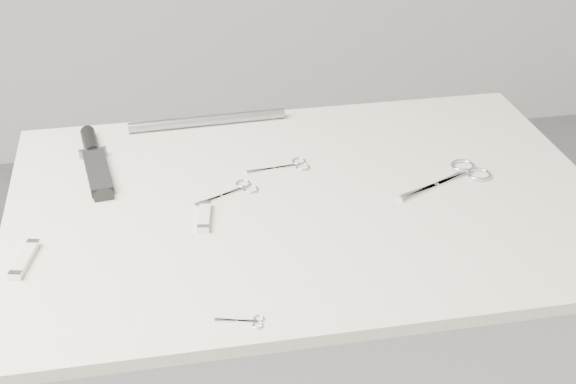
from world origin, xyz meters
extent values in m
cube|color=beige|center=(0.00, 0.00, 0.91)|extent=(1.00, 0.70, 0.02)
cube|color=silver|center=(0.23, 0.00, 0.92)|extent=(0.16, 0.09, 0.00)
cylinder|color=silver|center=(0.23, 0.00, 0.92)|extent=(0.01, 0.01, 0.00)
torus|color=silver|center=(0.30, 0.05, 0.92)|extent=(0.04, 0.04, 0.01)
torus|color=silver|center=(0.31, 0.01, 0.92)|extent=(0.04, 0.04, 0.01)
cube|color=silver|center=(-0.14, 0.03, 0.92)|extent=(0.10, 0.06, 0.00)
cylinder|color=silver|center=(-0.14, 0.03, 0.92)|extent=(0.01, 0.01, 0.00)
torus|color=silver|center=(-0.10, 0.06, 0.92)|extent=(0.03, 0.03, 0.00)
torus|color=silver|center=(-0.09, 0.04, 0.92)|extent=(0.03, 0.03, 0.00)
cube|color=silver|center=(-0.04, 0.11, 0.92)|extent=(0.10, 0.03, 0.00)
cylinder|color=silver|center=(-0.04, 0.11, 0.92)|extent=(0.01, 0.01, 0.00)
torus|color=silver|center=(0.01, 0.12, 0.92)|extent=(0.03, 0.03, 0.00)
torus|color=silver|center=(0.01, 0.10, 0.92)|extent=(0.03, 0.03, 0.00)
cube|color=silver|center=(-0.16, -0.30, 0.92)|extent=(0.06, 0.02, 0.00)
cylinder|color=silver|center=(-0.16, -0.30, 0.92)|extent=(0.00, 0.00, 0.00)
torus|color=silver|center=(-0.13, -0.30, 0.92)|extent=(0.02, 0.02, 0.00)
torus|color=silver|center=(-0.13, -0.32, 0.92)|extent=(0.02, 0.02, 0.00)
cube|color=black|center=(-0.35, 0.14, 0.93)|extent=(0.06, 0.16, 0.02)
cube|color=gray|center=(-0.36, 0.21, 0.93)|extent=(0.06, 0.02, 0.02)
cylinder|color=black|center=(-0.37, 0.26, 0.93)|extent=(0.04, 0.10, 0.03)
cube|color=silver|center=(-0.45, -0.11, 0.93)|extent=(0.04, 0.09, 0.01)
cube|color=silver|center=(-0.44, -0.07, 0.93)|extent=(0.02, 0.01, 0.01)
cube|color=silver|center=(-0.46, -0.15, 0.93)|extent=(0.02, 0.01, 0.01)
cube|color=silver|center=(-0.18, -0.04, 0.93)|extent=(0.03, 0.08, 0.01)
cube|color=silver|center=(-0.17, 0.00, 0.93)|extent=(0.02, 0.01, 0.01)
cube|color=silver|center=(-0.18, -0.07, 0.93)|extent=(0.02, 0.01, 0.01)
cylinder|color=gray|center=(-0.14, 0.31, 0.93)|extent=(0.31, 0.03, 0.02)
camera|label=1|loc=(-0.25, -1.14, 1.62)|focal=50.00mm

